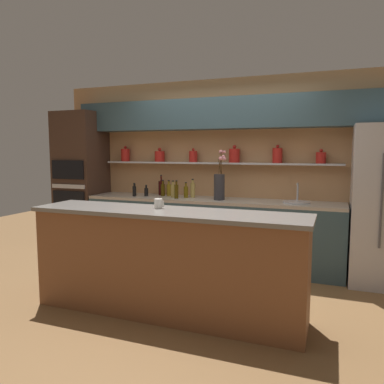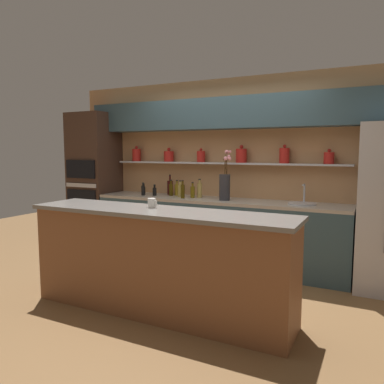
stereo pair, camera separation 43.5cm
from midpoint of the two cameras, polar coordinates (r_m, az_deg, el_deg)
name	(u,v)px [view 1 (the left image)]	position (r m, az deg, el deg)	size (l,w,h in m)	color
ground_plane	(184,296)	(4.25, -4.20, -15.59)	(12.00, 12.00, 0.00)	brown
back_wall_unit	(224,153)	(5.37, 2.63, 5.94)	(5.20, 0.44, 2.60)	tan
back_counter_unit	(209,231)	(5.25, 0.31, -6.04)	(3.56, 0.62, 0.92)	#334C56
island_counter	(166,262)	(3.69, -7.36, -10.62)	(2.70, 0.61, 1.02)	brown
oven_tower	(81,182)	(6.23, -18.43, 1.43)	(0.67, 0.64, 2.18)	#3D281E
flower_vase	(219,184)	(5.05, 1.76, 1.15)	(0.17, 0.15, 0.68)	#2D2D33
sink_fixture	(296,201)	(4.90, 13.22, -1.41)	(0.34, 0.34, 0.25)	#B7B7BC
bottle_spirit_0	(173,190)	(5.36, -5.21, 0.22)	(0.07, 0.07, 0.24)	tan
bottle_oil_1	(186,192)	(5.29, -3.29, 0.04)	(0.06, 0.06, 0.22)	brown
bottle_spirit_2	(193,190)	(5.32, -2.22, 0.33)	(0.07, 0.07, 0.26)	tan
bottle_sauce_3	(134,191)	(5.58, -11.00, 0.20)	(0.05, 0.05, 0.19)	black
bottle_oil_4	(176,191)	(5.22, -4.78, 0.14)	(0.06, 0.06, 0.26)	#47380A
bottle_sauce_5	(146,192)	(5.55, -9.23, 0.05)	(0.06, 0.06, 0.17)	black
bottle_oil_6	(163,189)	(5.53, -6.72, 0.37)	(0.06, 0.06, 0.24)	#47380A
bottle_wine_7	(161,188)	(5.66, -6.91, 0.65)	(0.08, 0.08, 0.30)	#380C0C
bottle_sauce_8	(135,191)	(5.67, -10.93, 0.18)	(0.05, 0.05, 0.17)	black
bottle_oil_9	(169,190)	(5.55, -5.80, 0.35)	(0.06, 0.06, 0.23)	olive
coffee_mug	(158,204)	(3.70, -8.53, -1.77)	(0.10, 0.08, 0.09)	silver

